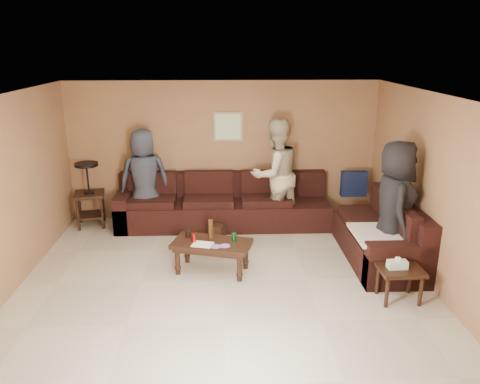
{
  "coord_description": "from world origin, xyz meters",
  "views": [
    {
      "loc": [
        -0.0,
        -5.75,
        3.09
      ],
      "look_at": [
        0.25,
        0.85,
        1.0
      ],
      "focal_mm": 35.0,
      "sensor_mm": 36.0,
      "label": 1
    }
  ],
  "objects_px": {
    "waste_bin": "(217,233)",
    "person_right": "(394,206)",
    "coffee_table": "(212,246)",
    "person_middle": "(275,175)",
    "side_table_right": "(400,272)",
    "sectional_sofa": "(272,218)",
    "end_table_left": "(89,193)",
    "person_left": "(145,179)"
  },
  "relations": [
    {
      "from": "waste_bin",
      "to": "person_right",
      "type": "distance_m",
      "value": 2.82
    },
    {
      "from": "coffee_table",
      "to": "person_middle",
      "type": "xyz_separation_m",
      "value": [
        1.07,
        1.66,
        0.57
      ]
    },
    {
      "from": "side_table_right",
      "to": "waste_bin",
      "type": "xyz_separation_m",
      "value": [
        -2.29,
        1.97,
        -0.25
      ]
    },
    {
      "from": "waste_bin",
      "to": "person_middle",
      "type": "distance_m",
      "value": 1.41
    },
    {
      "from": "waste_bin",
      "to": "person_middle",
      "type": "relative_size",
      "value": 0.14
    },
    {
      "from": "sectional_sofa",
      "to": "person_right",
      "type": "bearing_deg",
      "value": -37.23
    },
    {
      "from": "person_right",
      "to": "person_middle",
      "type": "bearing_deg",
      "value": 50.98
    },
    {
      "from": "end_table_left",
      "to": "waste_bin",
      "type": "relative_size",
      "value": 4.3
    },
    {
      "from": "waste_bin",
      "to": "person_middle",
      "type": "bearing_deg",
      "value": 29.33
    },
    {
      "from": "end_table_left",
      "to": "person_right",
      "type": "bearing_deg",
      "value": -20.91
    },
    {
      "from": "coffee_table",
      "to": "end_table_left",
      "type": "distance_m",
      "value": 2.86
    },
    {
      "from": "end_table_left",
      "to": "person_right",
      "type": "distance_m",
      "value": 5.07
    },
    {
      "from": "side_table_right",
      "to": "person_right",
      "type": "distance_m",
      "value": 1.08
    },
    {
      "from": "coffee_table",
      "to": "side_table_right",
      "type": "distance_m",
      "value": 2.51
    },
    {
      "from": "coffee_table",
      "to": "side_table_right",
      "type": "height_order",
      "value": "coffee_table"
    },
    {
      "from": "person_left",
      "to": "person_right",
      "type": "distance_m",
      "value": 4.13
    },
    {
      "from": "coffee_table",
      "to": "sectional_sofa",
      "type": "bearing_deg",
      "value": 51.35
    },
    {
      "from": "coffee_table",
      "to": "person_right",
      "type": "xyz_separation_m",
      "value": [
        2.56,
        0.04,
        0.55
      ]
    },
    {
      "from": "end_table_left",
      "to": "waste_bin",
      "type": "height_order",
      "value": "end_table_left"
    },
    {
      "from": "sectional_sofa",
      "to": "end_table_left",
      "type": "distance_m",
      "value": 3.23
    },
    {
      "from": "person_middle",
      "to": "end_table_left",
      "type": "bearing_deg",
      "value": -29.93
    },
    {
      "from": "end_table_left",
      "to": "side_table_right",
      "type": "xyz_separation_m",
      "value": [
        4.53,
        -2.71,
        -0.22
      ]
    },
    {
      "from": "coffee_table",
      "to": "person_left",
      "type": "bearing_deg",
      "value": 123.57
    },
    {
      "from": "person_left",
      "to": "person_middle",
      "type": "bearing_deg",
      "value": 167.07
    },
    {
      "from": "coffee_table",
      "to": "person_middle",
      "type": "bearing_deg",
      "value": 57.32
    },
    {
      "from": "sectional_sofa",
      "to": "coffee_table",
      "type": "xyz_separation_m",
      "value": [
        -0.98,
        -1.23,
        0.06
      ]
    },
    {
      "from": "waste_bin",
      "to": "person_left",
      "type": "xyz_separation_m",
      "value": [
        -1.25,
        0.68,
        0.74
      ]
    },
    {
      "from": "person_left",
      "to": "side_table_right",
      "type": "bearing_deg",
      "value": 133.25
    },
    {
      "from": "side_table_right",
      "to": "person_middle",
      "type": "height_order",
      "value": "person_middle"
    },
    {
      "from": "waste_bin",
      "to": "person_left",
      "type": "bearing_deg",
      "value": 151.36
    },
    {
      "from": "sectional_sofa",
      "to": "person_middle",
      "type": "bearing_deg",
      "value": 79.2
    },
    {
      "from": "coffee_table",
      "to": "person_middle",
      "type": "distance_m",
      "value": 2.06
    },
    {
      "from": "coffee_table",
      "to": "end_table_left",
      "type": "height_order",
      "value": "end_table_left"
    },
    {
      "from": "coffee_table",
      "to": "waste_bin",
      "type": "bearing_deg",
      "value": 86.56
    },
    {
      "from": "person_middle",
      "to": "sectional_sofa",
      "type": "bearing_deg",
      "value": 52.46
    },
    {
      "from": "side_table_right",
      "to": "waste_bin",
      "type": "bearing_deg",
      "value": 139.25
    },
    {
      "from": "end_table_left",
      "to": "person_right",
      "type": "height_order",
      "value": "person_right"
    },
    {
      "from": "side_table_right",
      "to": "person_left",
      "type": "distance_m",
      "value": 4.45
    },
    {
      "from": "waste_bin",
      "to": "person_middle",
      "type": "height_order",
      "value": "person_middle"
    },
    {
      "from": "person_right",
      "to": "side_table_right",
      "type": "bearing_deg",
      "value": 176.0
    },
    {
      "from": "person_left",
      "to": "person_right",
      "type": "bearing_deg",
      "value": 145.09
    },
    {
      "from": "coffee_table",
      "to": "end_table_left",
      "type": "bearing_deg",
      "value": 139.69
    }
  ]
}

